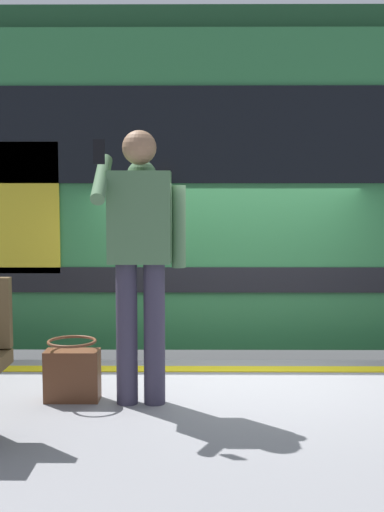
# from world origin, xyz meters

# --- Properties ---
(ground_plane) EXTENTS (24.97, 24.97, 0.00)m
(ground_plane) POSITION_xyz_m (0.00, 0.00, 0.00)
(ground_plane) COLOR #3D3D3F
(safety_line) EXTENTS (12.84, 0.16, 0.01)m
(safety_line) POSITION_xyz_m (0.00, 0.30, 1.06)
(safety_line) COLOR yellow
(safety_line) RESTS_ON platform
(track_rail_near) EXTENTS (17.03, 0.08, 0.16)m
(track_rail_near) POSITION_xyz_m (0.00, -1.60, 0.08)
(track_rail_near) COLOR slate
(track_rail_near) RESTS_ON ground
(track_rail_far) EXTENTS (17.03, 0.08, 0.16)m
(track_rail_far) POSITION_xyz_m (0.00, -3.04, 0.08)
(track_rail_far) COLOR slate
(track_rail_far) RESTS_ON ground
(train_carriage) EXTENTS (13.95, 3.06, 4.06)m
(train_carriage) POSITION_xyz_m (-0.19, -2.32, 2.57)
(train_carriage) COLOR #2D723F
(train_carriage) RESTS_ON ground
(passenger) EXTENTS (0.57, 0.55, 1.78)m
(passenger) POSITION_xyz_m (0.66, 1.12, 2.11)
(passenger) COLOR #383347
(passenger) RESTS_ON platform
(handbag) EXTENTS (0.36, 0.33, 0.41)m
(handbag) POSITION_xyz_m (1.12, 1.08, 1.25)
(handbag) COLOR #59331E
(handbag) RESTS_ON platform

